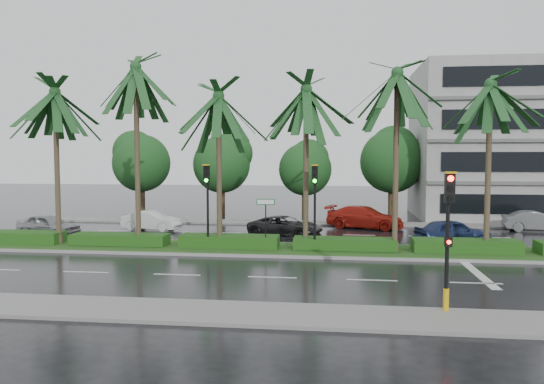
# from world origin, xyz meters

# --- Properties ---
(ground) EXTENTS (120.00, 120.00, 0.00)m
(ground) POSITION_xyz_m (0.00, 0.00, 0.00)
(ground) COLOR black
(ground) RESTS_ON ground
(near_sidewalk) EXTENTS (40.00, 2.40, 0.12)m
(near_sidewalk) POSITION_xyz_m (0.00, -10.20, 0.06)
(near_sidewalk) COLOR slate
(near_sidewalk) RESTS_ON ground
(far_sidewalk) EXTENTS (40.00, 2.00, 0.12)m
(far_sidewalk) POSITION_xyz_m (0.00, 12.00, 0.06)
(far_sidewalk) COLOR slate
(far_sidewalk) RESTS_ON ground
(median) EXTENTS (36.00, 4.00, 0.15)m
(median) POSITION_xyz_m (0.00, 1.00, 0.08)
(median) COLOR gray
(median) RESTS_ON ground
(hedge) EXTENTS (35.20, 1.40, 0.60)m
(hedge) POSITION_xyz_m (0.00, 1.00, 0.45)
(hedge) COLOR #163F12
(hedge) RESTS_ON median
(lane_markings) EXTENTS (34.00, 13.06, 0.01)m
(lane_markings) POSITION_xyz_m (3.04, -0.43, 0.01)
(lane_markings) COLOR silver
(lane_markings) RESTS_ON ground
(palm_row) EXTENTS (26.30, 4.20, 10.29)m
(palm_row) POSITION_xyz_m (-1.25, 1.02, 7.97)
(palm_row) COLOR #433226
(palm_row) RESTS_ON median
(signal_near) EXTENTS (0.34, 0.45, 4.36)m
(signal_near) POSITION_xyz_m (6.00, -9.39, 2.50)
(signal_near) COLOR black
(signal_near) RESTS_ON near_sidewalk
(signal_median_left) EXTENTS (0.34, 0.42, 4.36)m
(signal_median_left) POSITION_xyz_m (-4.00, 0.30, 3.00)
(signal_median_left) COLOR black
(signal_median_left) RESTS_ON median
(signal_median_right) EXTENTS (0.34, 0.42, 4.36)m
(signal_median_right) POSITION_xyz_m (1.50, 0.30, 3.00)
(signal_median_right) COLOR black
(signal_median_right) RESTS_ON median
(street_sign) EXTENTS (0.95, 0.09, 2.60)m
(street_sign) POSITION_xyz_m (-1.00, 0.48, 2.12)
(street_sign) COLOR black
(street_sign) RESTS_ON median
(bg_trees) EXTENTS (33.10, 5.28, 7.63)m
(bg_trees) POSITION_xyz_m (0.95, 17.59, 4.60)
(bg_trees) COLOR #382919
(bg_trees) RESTS_ON ground
(building) EXTENTS (16.00, 10.00, 12.00)m
(building) POSITION_xyz_m (17.00, 18.00, 6.00)
(building) COLOR gray
(building) RESTS_ON ground
(car_silver) EXTENTS (2.38, 4.24, 1.36)m
(car_silver) POSITION_xyz_m (-14.96, 4.26, 0.68)
(car_silver) COLOR #919298
(car_silver) RESTS_ON ground
(car_white) EXTENTS (1.95, 4.06, 1.28)m
(car_white) POSITION_xyz_m (-9.58, 7.52, 0.64)
(car_white) COLOR silver
(car_white) RESTS_ON ground
(car_darkgrey) EXTENTS (3.17, 4.93, 1.27)m
(car_darkgrey) POSITION_xyz_m (-0.50, 5.77, 0.63)
(car_darkgrey) COLOR black
(car_darkgrey) RESTS_ON ground
(car_red) EXTENTS (3.62, 5.61, 1.51)m
(car_red) POSITION_xyz_m (4.50, 10.14, 0.76)
(car_red) COLOR #9F1B11
(car_red) RESTS_ON ground
(car_blue) EXTENTS (3.01, 4.54, 1.44)m
(car_blue) POSITION_xyz_m (9.00, 4.00, 0.72)
(car_blue) COLOR navy
(car_blue) RESTS_ON ground
(car_grey) EXTENTS (1.73, 4.14, 1.33)m
(car_grey) POSITION_xyz_m (15.52, 10.00, 0.67)
(car_grey) COLOR slate
(car_grey) RESTS_ON ground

